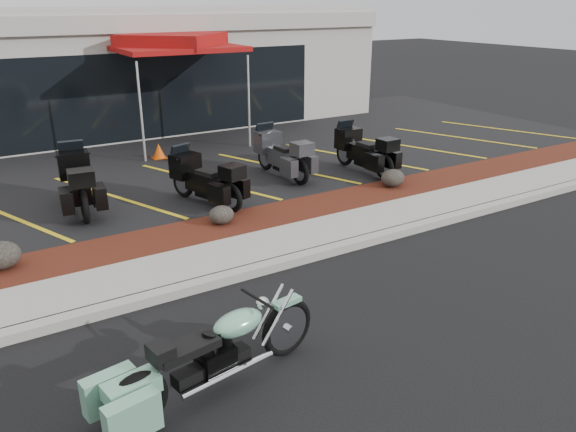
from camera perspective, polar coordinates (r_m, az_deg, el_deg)
ground at (r=9.27m, az=5.88°, el=-6.29°), size 90.00×90.00×0.00m
curb at (r=9.89m, az=2.75°, el=-3.88°), size 24.00×0.25×0.15m
sidewalk at (r=10.42m, az=0.59°, el=-2.50°), size 24.00×1.20×0.15m
mulch_bed at (r=11.37m, az=-2.61°, el=-0.41°), size 24.00×1.20×0.16m
upper_lot at (r=16.09m, az=-12.03°, el=5.60°), size 26.00×9.60×0.15m
dealership_building at (r=21.68m, az=-18.33°, el=14.14°), size 18.00×8.16×4.00m
boulder_left at (r=10.21m, az=-27.22°, el=-3.59°), size 0.64×0.54×0.46m
boulder_mid at (r=10.99m, az=-6.80°, el=0.12°), size 0.51×0.42×0.36m
boulder_right at (r=13.33m, az=10.59°, el=3.81°), size 0.58×0.49×0.41m
hero_cruiser at (r=7.13m, az=-0.12°, el=-10.49°), size 2.98×1.20×1.02m
touring_black_front at (r=13.05m, az=-20.90°, el=4.40°), size 1.11×2.33×1.31m
touring_black_mid at (r=12.53m, az=-10.70°, el=4.53°), size 1.41×2.21×1.20m
touring_grey at (r=14.39m, az=-2.33°, el=7.08°), size 0.91×2.15×1.23m
touring_black_rear at (r=14.86m, az=5.82°, el=7.42°), size 0.88×2.13×1.22m
traffic_cone at (r=15.98m, az=-12.99°, el=6.46°), size 0.37×0.37×0.41m
popup_canopy at (r=17.37m, az=-11.63°, el=16.78°), size 3.83×3.83×3.20m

